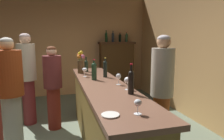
{
  "coord_description": "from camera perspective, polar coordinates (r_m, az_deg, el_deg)",
  "views": [
    {
      "loc": [
        0.06,
        -2.75,
        1.61
      ],
      "look_at": [
        0.8,
        -0.06,
        1.19
      ],
      "focal_mm": 31.29,
      "sensor_mm": 36.0,
      "label": 1
    }
  ],
  "objects": [
    {
      "name": "wine_glass_rear",
      "position": [
        3.28,
        -8.0,
        0.06
      ],
      "size": [
        0.08,
        0.08,
        0.15
      ],
      "color": "white",
      "rests_on": "bar_counter"
    },
    {
      "name": "bar_counter",
      "position": [
        2.94,
        -2.66,
        -13.39
      ],
      "size": [
        0.61,
        3.06,
        1.01
      ],
      "color": "brown",
      "rests_on": "ground"
    },
    {
      "name": "wine_bottle_chardonnay",
      "position": [
        2.2,
        5.59,
        -3.15
      ],
      "size": [
        0.07,
        0.07,
        0.35
      ],
      "color": "black",
      "rests_on": "bar_counter"
    },
    {
      "name": "wine_glass_spare",
      "position": [
        2.4,
        4.52,
        -3.09
      ],
      "size": [
        0.08,
        0.08,
        0.16
      ],
      "color": "white",
      "rests_on": "bar_counter"
    },
    {
      "name": "cheese_plate",
      "position": [
        1.61,
        -0.5,
        -12.99
      ],
      "size": [
        0.15,
        0.15,
        0.01
      ],
      "primitive_type": "cylinder",
      "color": "white",
      "rests_on": "bar_counter"
    },
    {
      "name": "display_bottle_midright",
      "position": [
        5.97,
        4.24,
        9.49
      ],
      "size": [
        0.08,
        0.08,
        0.29
      ],
      "color": "#2C5032",
      "rests_on": "display_cabinet"
    },
    {
      "name": "wine_glass_mid",
      "position": [
        2.66,
        1.9,
        -1.98
      ],
      "size": [
        0.07,
        0.07,
        0.16
      ],
      "color": "white",
      "rests_on": "bar_counter"
    },
    {
      "name": "display_bottle_center",
      "position": [
        5.9,
        2.34,
        9.42
      ],
      "size": [
        0.08,
        0.08,
        0.28
      ],
      "color": "black",
      "rests_on": "display_cabinet"
    },
    {
      "name": "flower_arrangement",
      "position": [
        3.64,
        -9.19,
        2.39
      ],
      "size": [
        0.14,
        0.15,
        0.42
      ],
      "color": "#4C3820",
      "rests_on": "bar_counter"
    },
    {
      "name": "wine_glass_front",
      "position": [
        1.63,
        7.55,
        -9.71
      ],
      "size": [
        0.06,
        0.06,
        0.13
      ],
      "color": "white",
      "rests_on": "bar_counter"
    },
    {
      "name": "display_bottle_midleft",
      "position": [
        5.84,
        0.28,
        9.66
      ],
      "size": [
        0.08,
        0.08,
        0.32
      ],
      "color": "#212932",
      "rests_on": "display_cabinet"
    },
    {
      "name": "wall_right",
      "position": [
        3.82,
        28.82,
        5.8
      ],
      "size": [
        0.12,
        6.3,
        2.98
      ],
      "primitive_type": "cube",
      "color": "tan",
      "rests_on": "ground"
    },
    {
      "name": "wine_bottle_syrah",
      "position": [
        3.81,
        -7.53,
        1.37
      ],
      "size": [
        0.07,
        0.07,
        0.28
      ],
      "color": "#1F3022",
      "rests_on": "bar_counter"
    },
    {
      "name": "wall_back",
      "position": [
        5.9,
        -16.08,
        7.16
      ],
      "size": [
        5.43,
        0.12,
        2.98
      ],
      "primitive_type": "cube",
      "color": "tan",
      "rests_on": "ground"
    },
    {
      "name": "display_cabinet",
      "position": [
        5.92,
        1.34,
        0.96
      ],
      "size": [
        1.08,
        0.37,
        1.56
      ],
      "color": "#442B13",
      "rests_on": "ground"
    },
    {
      "name": "patron_tall",
      "position": [
        3.02,
        -27.54,
        -5.88
      ],
      "size": [
        0.35,
        0.35,
        1.65
      ],
      "rotation": [
        0.0,
        0.0,
        -0.38
      ],
      "color": "gray",
      "rests_on": "ground"
    },
    {
      "name": "patron_in_grey",
      "position": [
        4.01,
        -23.49,
        -1.28
      ],
      "size": [
        0.33,
        0.33,
        1.74
      ],
      "rotation": [
        0.0,
        0.0,
        -1.1
      ],
      "color": "maroon",
      "rests_on": "ground"
    },
    {
      "name": "wine_bottle_riesling",
      "position": [
        3.0,
        -5.26,
        -0.09
      ],
      "size": [
        0.08,
        0.08,
        0.32
      ],
      "color": "#1E3A23",
      "rests_on": "bar_counter"
    },
    {
      "name": "display_bottle_left",
      "position": [
        5.79,
        -1.71,
        9.72
      ],
      "size": [
        0.08,
        0.08,
        0.34
      ],
      "color": "#123518",
      "rests_on": "display_cabinet"
    },
    {
      "name": "patron_by_cabinet",
      "position": [
        3.66,
        -16.87,
        -4.05
      ],
      "size": [
        0.32,
        0.32,
        1.51
      ],
      "rotation": [
        0.0,
        0.0,
        -1.31
      ],
      "color": "maroon",
      "rests_on": "ground"
    },
    {
      "name": "wine_bottle_malbec",
      "position": [
        3.2,
        -2.0,
        0.56
      ],
      "size": [
        0.07,
        0.07,
        0.32
      ],
      "color": "black",
      "rests_on": "bar_counter"
    },
    {
      "name": "bartender",
      "position": [
        2.77,
        14.36,
        -5.72
      ],
      "size": [
        0.31,
        0.31,
        1.68
      ],
      "rotation": [
        0.0,
        0.0,
        3.15
      ],
      "color": "brown",
      "rests_on": "ground"
    }
  ]
}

